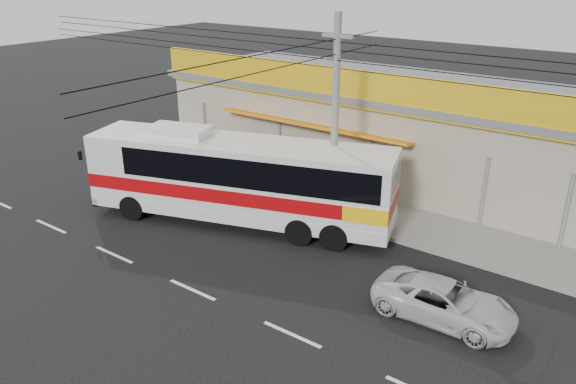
% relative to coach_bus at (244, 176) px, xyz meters
% --- Properties ---
extents(ground, '(120.00, 120.00, 0.00)m').
position_rel_coach_bus_xyz_m(ground, '(1.92, -2.43, -2.04)').
color(ground, black).
rests_on(ground, ground).
extents(sidewalk, '(30.00, 3.20, 0.15)m').
position_rel_coach_bus_xyz_m(sidewalk, '(1.92, 3.57, -1.96)').
color(sidewalk, gray).
rests_on(sidewalk, ground).
extents(lane_markings, '(50.00, 0.12, 0.01)m').
position_rel_coach_bus_xyz_m(lane_markings, '(1.92, -4.93, -2.04)').
color(lane_markings, silver).
rests_on(lane_markings, ground).
extents(storefront_building, '(22.60, 9.20, 5.70)m').
position_rel_coach_bus_xyz_m(storefront_building, '(1.91, 9.11, 0.26)').
color(storefront_building, gray).
rests_on(storefront_building, ground).
extents(coach_bus, '(12.55, 6.29, 3.80)m').
position_rel_coach_bus_xyz_m(coach_bus, '(0.00, 0.00, 0.00)').
color(coach_bus, silver).
rests_on(coach_bus, ground).
extents(motorbike_red, '(1.75, 0.97, 0.87)m').
position_rel_coach_bus_xyz_m(motorbike_red, '(-6.05, 3.33, -1.45)').
color(motorbike_red, '#981F0B').
rests_on(motorbike_red, sidewalk).
extents(motorbike_dark, '(2.08, 0.95, 1.21)m').
position_rel_coach_bus_xyz_m(motorbike_dark, '(-5.00, 2.27, -1.28)').
color(motorbike_dark, black).
rests_on(motorbike_dark, sidewalk).
extents(white_car, '(4.26, 2.08, 1.17)m').
position_rel_coach_bus_xyz_m(white_car, '(9.09, -1.60, -1.45)').
color(white_car, silver).
rests_on(white_car, ground).
extents(utility_pole, '(34.00, 14.00, 8.30)m').
position_rel_coach_bus_xyz_m(utility_pole, '(3.06, 1.77, 4.81)').
color(utility_pole, slate).
rests_on(utility_pole, ground).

